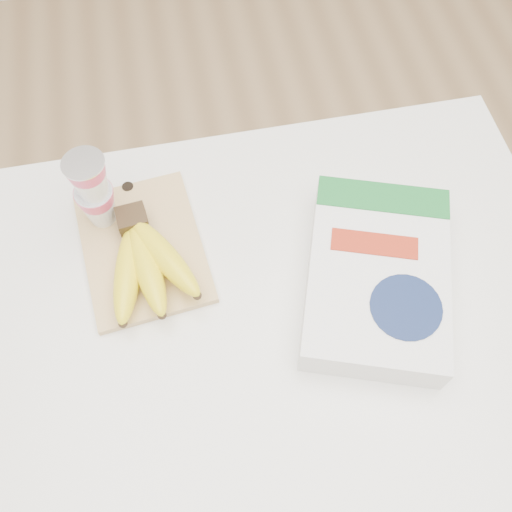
{
  "coord_description": "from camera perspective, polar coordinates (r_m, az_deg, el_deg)",
  "views": [
    {
      "loc": [
        -0.04,
        -0.35,
        1.65
      ],
      "look_at": [
        0.04,
        0.08,
        0.86
      ],
      "focal_mm": 40.0,
      "sensor_mm": 36.0,
      "label": 1
    }
  ],
  "objects": [
    {
      "name": "cutting_board",
      "position": [
        0.97,
        -11.24,
        0.82
      ],
      "size": [
        0.22,
        0.28,
        0.01
      ],
      "primitive_type": "cube",
      "rotation": [
        0.0,
        0.0,
        0.1
      ],
      "color": "#E4BF7D",
      "rests_on": "table"
    },
    {
      "name": "bananas",
      "position": [
        0.91,
        -11.0,
        -0.58
      ],
      "size": [
        0.16,
        0.21,
        0.07
      ],
      "color": "#382816",
      "rests_on": "cutting_board"
    },
    {
      "name": "cereal_box",
      "position": [
        0.91,
        11.96,
        -2.01
      ],
      "size": [
        0.3,
        0.37,
        0.07
      ],
      "rotation": [
        0.0,
        0.0,
        -0.33
      ],
      "color": "white",
      "rests_on": "table"
    },
    {
      "name": "yogurt_stack",
      "position": [
        0.94,
        -15.97,
        6.39
      ],
      "size": [
        0.07,
        0.07,
        0.15
      ],
      "color": "white",
      "rests_on": "cutting_board"
    },
    {
      "name": "room",
      "position": [
        0.46,
        -3.2,
        20.31
      ],
      "size": [
        4.0,
        4.0,
        4.0
      ],
      "color": "tan",
      "rests_on": "ground"
    },
    {
      "name": "table",
      "position": [
        1.29,
        -1.1,
        -12.91
      ],
      "size": [
        1.1,
        0.73,
        0.82
      ],
      "primitive_type": "cube",
      "color": "white",
      "rests_on": "ground"
    }
  ]
}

